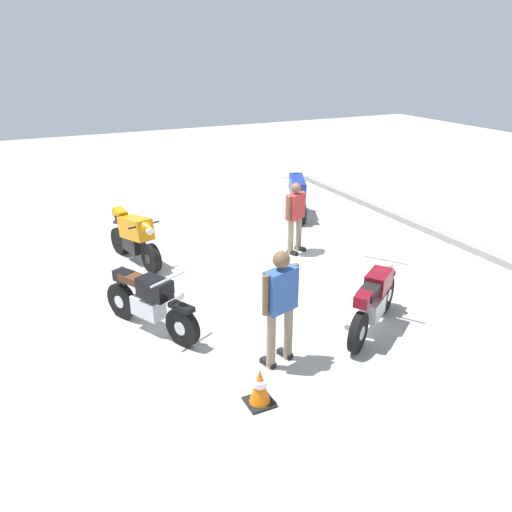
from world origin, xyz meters
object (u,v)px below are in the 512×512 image
object	(u,v)px
motorcycle_orange_sportbike	(135,236)
person_in_blue_shirt	(280,301)
traffic_cone	(260,387)
motorcycle_black_cruiser	(150,302)
person_in_red_shirt	(295,214)
motorcycle_blue_sportbike	(297,195)
motorcycle_maroon_cruiser	(374,301)

from	to	relation	value
motorcycle_orange_sportbike	person_in_blue_shirt	distance (m)	4.79
motorcycle_orange_sportbike	traffic_cone	xyz separation A→B (m)	(5.36, 0.36, -0.33)
motorcycle_black_cruiser	person_in_blue_shirt	distance (m)	2.32
motorcycle_orange_sportbike	person_in_red_shirt	distance (m)	3.52
person_in_blue_shirt	motorcycle_black_cruiser	bearing A→B (deg)	23.88
motorcycle_blue_sportbike	person_in_blue_shirt	world-z (taller)	person_in_blue_shirt
traffic_cone	person_in_red_shirt	bearing A→B (deg)	145.58
motorcycle_blue_sportbike	motorcycle_maroon_cruiser	bearing A→B (deg)	-176.08
motorcycle_maroon_cruiser	motorcycle_black_cruiser	bearing A→B (deg)	120.10
motorcycle_maroon_cruiser	motorcycle_blue_sportbike	bearing A→B (deg)	37.01
person_in_blue_shirt	motorcycle_blue_sportbike	bearing A→B (deg)	-48.52
person_in_blue_shirt	motorcycle_orange_sportbike	bearing A→B (deg)	-4.16
person_in_blue_shirt	traffic_cone	size ratio (longest dim) A/B	3.35
motorcycle_black_cruiser	motorcycle_maroon_cruiser	size ratio (longest dim) A/B	1.07
motorcycle_maroon_cruiser	person_in_red_shirt	distance (m)	3.57
motorcycle_black_cruiser	motorcycle_blue_sportbike	bearing A→B (deg)	102.03
motorcycle_orange_sportbike	motorcycle_black_cruiser	bearing A→B (deg)	-23.31
motorcycle_black_cruiser	motorcycle_maroon_cruiser	world-z (taller)	same
motorcycle_blue_sportbike	person_in_red_shirt	xyz separation A→B (m)	(2.30, -1.38, 0.31)
motorcycle_blue_sportbike	traffic_cone	size ratio (longest dim) A/B	3.54
motorcycle_blue_sportbike	motorcycle_black_cruiser	distance (m)	6.72
motorcycle_black_cruiser	person_in_blue_shirt	xyz separation A→B (m)	(1.72, 1.47, 0.51)
motorcycle_black_cruiser	person_in_blue_shirt	world-z (taller)	person_in_blue_shirt
traffic_cone	motorcycle_black_cruiser	bearing A→B (deg)	-161.70
motorcycle_orange_sportbike	person_in_red_shirt	bearing A→B (deg)	59.17
motorcycle_orange_sportbike	person_in_red_shirt	size ratio (longest dim) A/B	1.20
motorcycle_blue_sportbike	person_in_blue_shirt	size ratio (longest dim) A/B	1.06
motorcycle_maroon_cruiser	person_in_blue_shirt	size ratio (longest dim) A/B	1.01
motorcycle_blue_sportbike	traffic_cone	bearing A→B (deg)	168.89
motorcycle_orange_sportbike	person_in_blue_shirt	bearing A→B (deg)	-2.36
motorcycle_orange_sportbike	motorcycle_black_cruiser	xyz separation A→B (m)	(2.94, -0.44, -0.07)
motorcycle_maroon_cruiser	person_in_blue_shirt	xyz separation A→B (m)	(0.18, -1.81, 0.51)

